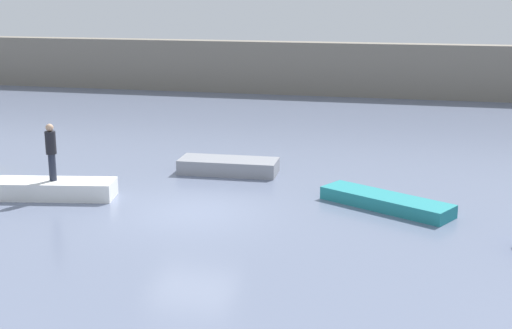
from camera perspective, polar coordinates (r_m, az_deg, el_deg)
The scene contains 6 objects.
ground_plane at distance 20.21m, azimuth -5.28°, elevation -3.87°, with size 120.00×120.00×0.00m, color slate.
embankment_wall at distance 42.48m, azimuth 4.81°, elevation 7.79°, with size 80.00×1.20×3.13m, color gray.
rowboat_white at distance 22.29m, azimuth -16.12°, elevation -1.93°, with size 3.69×1.10×0.54m, color white.
rowboat_grey at distance 24.27m, azimuth -2.25°, elevation -0.13°, with size 3.39×1.28×0.50m, color gray.
rowboat_teal at distance 20.77m, azimuth 10.52°, elevation -3.00°, with size 3.99×1.04×0.38m, color teal.
person_dark_shirt at distance 21.99m, azimuth -16.34°, elevation 1.20°, with size 0.32×0.32×1.76m.
Camera 1 is at (6.18, -18.21, 6.23)m, focal length 49.16 mm.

